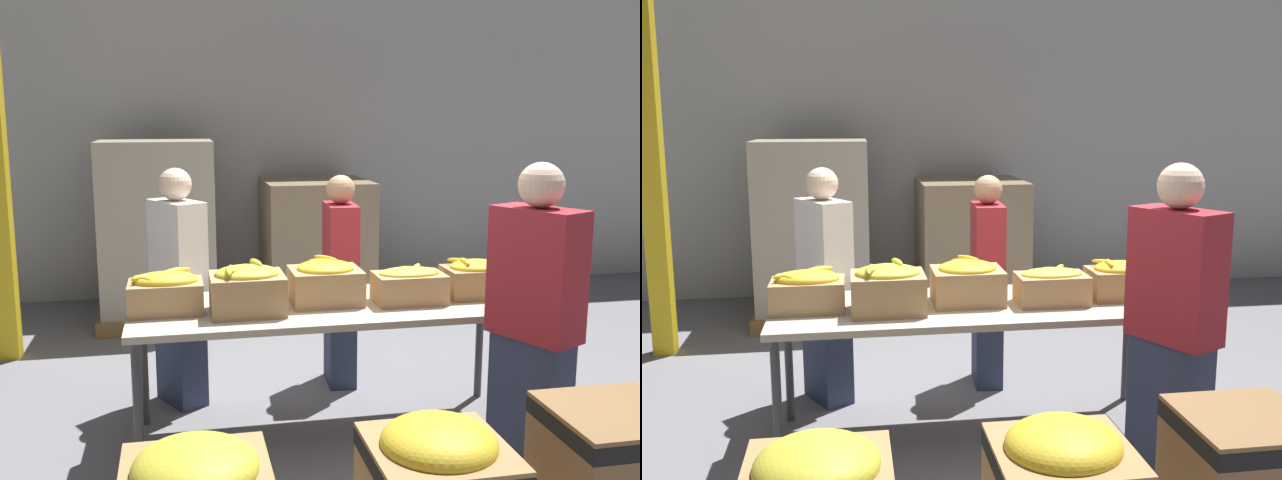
# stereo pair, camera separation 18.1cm
# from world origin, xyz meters

# --- Properties ---
(ground_plane) EXTENTS (30.00, 30.00, 0.00)m
(ground_plane) POSITION_xyz_m (0.00, 0.00, 0.00)
(ground_plane) COLOR slate
(wall_back) EXTENTS (16.00, 0.08, 4.00)m
(wall_back) POSITION_xyz_m (0.00, 3.62, 2.00)
(wall_back) COLOR #B7B7B2
(wall_back) RESTS_ON ground_plane
(sorting_table) EXTENTS (2.34, 0.86, 0.82)m
(sorting_table) POSITION_xyz_m (0.00, 0.00, 0.76)
(sorting_table) COLOR #B2A893
(sorting_table) RESTS_ON ground_plane
(banana_box_0) EXTENTS (0.41, 0.28, 0.25)m
(banana_box_0) POSITION_xyz_m (-0.96, 0.01, 0.94)
(banana_box_0) COLOR tan
(banana_box_0) RESTS_ON sorting_table
(banana_box_1) EXTENTS (0.41, 0.34, 0.30)m
(banana_box_1) POSITION_xyz_m (-0.51, -0.09, 0.96)
(banana_box_1) COLOR tan
(banana_box_1) RESTS_ON sorting_table
(banana_box_2) EXTENTS (0.41, 0.33, 0.27)m
(banana_box_2) POSITION_xyz_m (-0.03, 0.02, 0.95)
(banana_box_2) COLOR tan
(banana_box_2) RESTS_ON sorting_table
(banana_box_3) EXTENTS (0.41, 0.26, 0.22)m
(banana_box_3) POSITION_xyz_m (0.46, -0.06, 0.93)
(banana_box_3) COLOR tan
(banana_box_3) RESTS_ON sorting_table
(banana_box_4) EXTENTS (0.39, 0.28, 0.24)m
(banana_box_4) POSITION_xyz_m (0.91, 0.00, 0.93)
(banana_box_4) COLOR #A37A4C
(banana_box_4) RESTS_ON sorting_table
(volunteer_0) EXTENTS (0.39, 0.47, 1.58)m
(volunteer_0) POSITION_xyz_m (-0.88, 0.68, 0.79)
(volunteer_0) COLOR #2D3856
(volunteer_0) RESTS_ON ground_plane
(volunteer_1) EXTENTS (0.40, 0.51, 1.69)m
(volunteer_1) POSITION_xyz_m (0.88, -0.77, 0.84)
(volunteer_1) COLOR #2D3856
(volunteer_1) RESTS_ON ground_plane
(volunteer_2) EXTENTS (0.22, 0.41, 1.50)m
(volunteer_2) POSITION_xyz_m (0.24, 0.81, 0.75)
(volunteer_2) COLOR #2D3856
(volunteer_2) RESTS_ON ground_plane
(pallet_stack_0) EXTENTS (1.10, 1.10, 1.68)m
(pallet_stack_0) POSITION_xyz_m (-1.05, 2.73, 0.83)
(pallet_stack_0) COLOR olive
(pallet_stack_0) RESTS_ON ground_plane
(pallet_stack_1) EXTENTS (1.11, 1.11, 1.27)m
(pallet_stack_1) POSITION_xyz_m (0.47, 2.90, 0.63)
(pallet_stack_1) COLOR olive
(pallet_stack_1) RESTS_ON ground_plane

